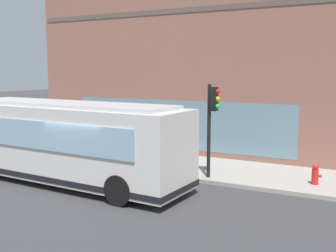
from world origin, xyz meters
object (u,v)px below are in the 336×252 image
(pedestrian_near_building_entrance, at_px, (89,132))
(fire_hydrant, at_px, (315,175))
(newspaper_vending_box, at_px, (75,139))
(pedestrian_near_hydrant, at_px, (19,129))
(city_bus_nearside, at_px, (65,142))
(pedestrian_walking_along_curb, at_px, (98,141))
(traffic_light_near_corner, at_px, (212,113))

(pedestrian_near_building_entrance, bearing_deg, fire_hydrant, -95.66)
(newspaper_vending_box, bearing_deg, pedestrian_near_hydrant, 116.67)
(pedestrian_near_building_entrance, relative_size, newspaper_vending_box, 1.87)
(city_bus_nearside, xyz_separation_m, fire_hydrant, (3.60, -8.53, -1.04))
(pedestrian_walking_along_curb, bearing_deg, pedestrian_near_building_entrance, 48.54)
(city_bus_nearside, relative_size, pedestrian_walking_along_curb, 6.35)
(city_bus_nearside, bearing_deg, traffic_light_near_corner, -60.63)
(city_bus_nearside, xyz_separation_m, pedestrian_near_building_entrance, (4.71, 2.67, -0.44))
(pedestrian_walking_along_curb, distance_m, newspaper_vending_box, 3.90)
(newspaper_vending_box, bearing_deg, traffic_light_near_corner, -105.84)
(traffic_light_near_corner, bearing_deg, newspaper_vending_box, 74.16)
(pedestrian_near_hydrant, distance_m, newspaper_vending_box, 3.04)
(fire_hydrant, bearing_deg, pedestrian_walking_along_curb, 93.03)
(traffic_light_near_corner, distance_m, pedestrian_near_hydrant, 11.75)
(city_bus_nearside, height_order, pedestrian_near_building_entrance, city_bus_nearside)
(fire_hydrant, relative_size, newspaper_vending_box, 0.82)
(traffic_light_near_corner, height_order, fire_hydrant, traffic_light_near_corner)
(traffic_light_near_corner, bearing_deg, pedestrian_near_hydrant, 84.14)
(city_bus_nearside, bearing_deg, pedestrian_near_building_entrance, 29.55)
(fire_hydrant, relative_size, pedestrian_near_building_entrance, 0.44)
(pedestrian_near_hydrant, bearing_deg, fire_hydrant, -91.22)
(fire_hydrant, bearing_deg, pedestrian_near_building_entrance, 84.34)
(city_bus_nearside, height_order, fire_hydrant, city_bus_nearside)
(city_bus_nearside, xyz_separation_m, newspaper_vending_box, (5.26, 4.07, -0.95))
(city_bus_nearside, distance_m, pedestrian_walking_along_curb, 3.25)
(city_bus_nearside, relative_size, pedestrian_near_hydrant, 5.87)
(city_bus_nearside, height_order, traffic_light_near_corner, traffic_light_near_corner)
(city_bus_nearside, bearing_deg, pedestrian_walking_along_curb, 15.32)
(city_bus_nearside, height_order, pedestrian_walking_along_curb, city_bus_nearside)
(fire_hydrant, distance_m, pedestrian_near_building_entrance, 11.27)
(city_bus_nearside, relative_size, traffic_light_near_corner, 2.83)
(pedestrian_near_hydrant, relative_size, pedestrian_walking_along_curb, 1.08)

